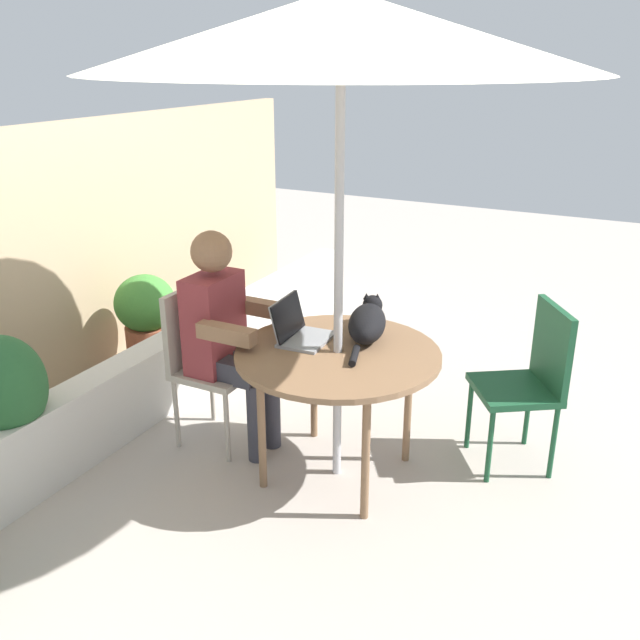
{
  "coord_description": "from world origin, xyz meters",
  "views": [
    {
      "loc": [
        -2.85,
        -1.36,
        2.1
      ],
      "look_at": [
        0.0,
        0.1,
        0.86
      ],
      "focal_mm": 38.85,
      "sensor_mm": 36.0,
      "label": 1
    }
  ],
  "objects_px": {
    "chair_occupied": "(203,353)",
    "laptop": "(297,328)",
    "patio_table": "(338,362)",
    "patio_umbrella": "(341,32)",
    "potted_plant_corner": "(6,407)",
    "potted_plant_near_fence": "(146,319)",
    "chair_empty": "(531,374)",
    "cat": "(368,322)",
    "person_seated": "(225,330)"
  },
  "relations": [
    {
      "from": "laptop",
      "to": "potted_plant_near_fence",
      "type": "relative_size",
      "value": 0.44
    },
    {
      "from": "patio_table",
      "to": "laptop",
      "type": "height_order",
      "value": "laptop"
    },
    {
      "from": "patio_table",
      "to": "chair_occupied",
      "type": "distance_m",
      "value": 0.84
    },
    {
      "from": "patio_umbrella",
      "to": "cat",
      "type": "distance_m",
      "value": 1.41
    },
    {
      "from": "chair_occupied",
      "to": "person_seated",
      "type": "distance_m",
      "value": 0.23
    },
    {
      "from": "person_seated",
      "to": "patio_table",
      "type": "bearing_deg",
      "value": -90.0
    },
    {
      "from": "cat",
      "to": "laptop",
      "type": "bearing_deg",
      "value": 122.01
    },
    {
      "from": "cat",
      "to": "potted_plant_corner",
      "type": "bearing_deg",
      "value": 127.98
    },
    {
      "from": "patio_table",
      "to": "chair_occupied",
      "type": "relative_size",
      "value": 1.15
    },
    {
      "from": "chair_empty",
      "to": "laptop",
      "type": "height_order",
      "value": "laptop"
    },
    {
      "from": "person_seated",
      "to": "potted_plant_near_fence",
      "type": "distance_m",
      "value": 1.18
    },
    {
      "from": "cat",
      "to": "patio_table",
      "type": "bearing_deg",
      "value": 167.1
    },
    {
      "from": "cat",
      "to": "potted_plant_corner",
      "type": "distance_m",
      "value": 1.84
    },
    {
      "from": "chair_empty",
      "to": "potted_plant_near_fence",
      "type": "relative_size",
      "value": 1.26
    },
    {
      "from": "chair_empty",
      "to": "cat",
      "type": "relative_size",
      "value": 1.4
    },
    {
      "from": "chair_occupied",
      "to": "cat",
      "type": "relative_size",
      "value": 1.4
    },
    {
      "from": "chair_occupied",
      "to": "laptop",
      "type": "xyz_separation_m",
      "value": [
        0.05,
        -0.57,
        0.24
      ]
    },
    {
      "from": "chair_empty",
      "to": "cat",
      "type": "xyz_separation_m",
      "value": [
        -0.32,
        0.8,
        0.26
      ]
    },
    {
      "from": "chair_occupied",
      "to": "laptop",
      "type": "relative_size",
      "value": 2.84
    },
    {
      "from": "patio_umbrella",
      "to": "cat",
      "type": "height_order",
      "value": "patio_umbrella"
    },
    {
      "from": "chair_occupied",
      "to": "patio_umbrella",
      "type": "bearing_deg",
      "value": -90.0
    },
    {
      "from": "patio_table",
      "to": "laptop",
      "type": "bearing_deg",
      "value": 80.02
    },
    {
      "from": "chair_occupied",
      "to": "person_seated",
      "type": "bearing_deg",
      "value": -90.0
    },
    {
      "from": "patio_umbrella",
      "to": "chair_occupied",
      "type": "xyz_separation_m",
      "value": [
        0.0,
        0.83,
        -1.65
      ]
    },
    {
      "from": "patio_table",
      "to": "person_seated",
      "type": "distance_m",
      "value": 0.68
    },
    {
      "from": "cat",
      "to": "potted_plant_corner",
      "type": "xyz_separation_m",
      "value": [
        -1.12,
        1.43,
        -0.31
      ]
    },
    {
      "from": "patio_table",
      "to": "chair_occupied",
      "type": "height_order",
      "value": "chair_occupied"
    },
    {
      "from": "chair_occupied",
      "to": "laptop",
      "type": "bearing_deg",
      "value": -85.5
    },
    {
      "from": "patio_umbrella",
      "to": "potted_plant_corner",
      "type": "xyz_separation_m",
      "value": [
        -0.88,
        1.38,
        -1.7
      ]
    },
    {
      "from": "potted_plant_near_fence",
      "to": "potted_plant_corner",
      "type": "xyz_separation_m",
      "value": [
        -1.39,
        -0.31,
        0.07
      ]
    },
    {
      "from": "cat",
      "to": "potted_plant_corner",
      "type": "height_order",
      "value": "cat"
    },
    {
      "from": "potted_plant_corner",
      "to": "potted_plant_near_fence",
      "type": "bearing_deg",
      "value": 12.6
    },
    {
      "from": "cat",
      "to": "patio_umbrella",
      "type": "bearing_deg",
      "value": 167.1
    },
    {
      "from": "person_seated",
      "to": "potted_plant_corner",
      "type": "relative_size",
      "value": 1.46
    },
    {
      "from": "chair_empty",
      "to": "person_seated",
      "type": "xyz_separation_m",
      "value": [
        -0.56,
        1.53,
        0.17
      ]
    },
    {
      "from": "patio_umbrella",
      "to": "chair_occupied",
      "type": "height_order",
      "value": "patio_umbrella"
    },
    {
      "from": "laptop",
      "to": "chair_empty",
      "type": "bearing_deg",
      "value": -64.97
    },
    {
      "from": "cat",
      "to": "chair_empty",
      "type": "bearing_deg",
      "value": -67.94
    },
    {
      "from": "chair_empty",
      "to": "potted_plant_corner",
      "type": "bearing_deg",
      "value": 122.87
    },
    {
      "from": "laptop",
      "to": "cat",
      "type": "distance_m",
      "value": 0.37
    },
    {
      "from": "patio_umbrella",
      "to": "person_seated",
      "type": "relative_size",
      "value": 1.9
    },
    {
      "from": "patio_table",
      "to": "patio_umbrella",
      "type": "height_order",
      "value": "patio_umbrella"
    },
    {
      "from": "person_seated",
      "to": "potted_plant_corner",
      "type": "height_order",
      "value": "person_seated"
    },
    {
      "from": "patio_table",
      "to": "cat",
      "type": "height_order",
      "value": "cat"
    },
    {
      "from": "chair_occupied",
      "to": "chair_empty",
      "type": "bearing_deg",
      "value": -71.5
    },
    {
      "from": "patio_table",
      "to": "chair_occupied",
      "type": "bearing_deg",
      "value": 90.0
    },
    {
      "from": "laptop",
      "to": "potted_plant_corner",
      "type": "xyz_separation_m",
      "value": [
        -0.92,
        1.12,
        -0.29
      ]
    },
    {
      "from": "patio_umbrella",
      "to": "chair_occupied",
      "type": "relative_size",
      "value": 2.62
    },
    {
      "from": "cat",
      "to": "potted_plant_near_fence",
      "type": "height_order",
      "value": "cat"
    },
    {
      "from": "person_seated",
      "to": "laptop",
      "type": "relative_size",
      "value": 3.92
    }
  ]
}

